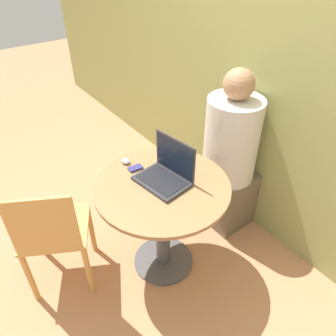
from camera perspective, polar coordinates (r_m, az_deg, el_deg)
The scene contains 8 objects.
ground_plane at distance 2.48m, azimuth -0.82°, elevation -15.85°, with size 12.00×12.00×0.00m, color tan.
back_wall at distance 2.23m, azimuth 18.03°, elevation 17.47°, with size 7.00×0.05×2.60m.
round_table at distance 2.09m, azimuth -0.94°, elevation -6.91°, with size 0.83×0.83×0.72m.
laptop at distance 1.97m, azimuth -0.26°, elevation -0.76°, with size 0.34×0.27×0.26m.
cell_phone at distance 2.10m, azimuth -5.70°, elevation -0.02°, with size 0.06×0.09×0.02m.
computer_mouse at distance 2.15m, azimuth -7.37°, elevation 1.22°, with size 0.07×0.05×0.03m.
chair_empty at distance 2.15m, azimuth -19.21°, elevation -10.96°, with size 0.54×0.54×0.86m.
person_seated at distance 2.50m, azimuth 11.36°, elevation 0.57°, with size 0.38×0.59×1.28m.
Camera 1 is at (1.24, -0.87, 1.97)m, focal length 35.00 mm.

